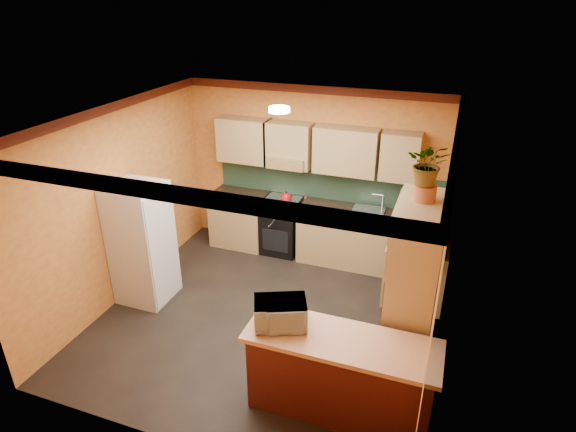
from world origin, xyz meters
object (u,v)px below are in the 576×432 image
object	(u,v)px
microwave	(280,313)
fridge	(142,243)
base_cabinets_back	(318,232)
breakfast_bar	(340,378)
stove	(282,226)
pantry	(412,292)

from	to	relation	value
microwave	fridge	bearing A→B (deg)	132.33
base_cabinets_back	microwave	world-z (taller)	microwave
base_cabinets_back	fridge	size ratio (longest dim) A/B	2.15
base_cabinets_back	microwave	distance (m)	3.08
fridge	breakfast_bar	size ratio (longest dim) A/B	0.94
stove	pantry	xyz separation A→B (m)	(2.28, -2.13, 0.59)
stove	pantry	bearing A→B (deg)	-42.99
fridge	breakfast_bar	distance (m)	3.27
stove	pantry	distance (m)	3.17
stove	fridge	bearing A→B (deg)	-125.01
fridge	microwave	distance (m)	2.67
pantry	breakfast_bar	world-z (taller)	pantry
fridge	stove	bearing A→B (deg)	54.99
breakfast_bar	microwave	distance (m)	0.90
pantry	microwave	distance (m)	1.46
pantry	breakfast_bar	bearing A→B (deg)	-122.59
breakfast_bar	stove	bearing A→B (deg)	120.20
base_cabinets_back	pantry	xyz separation A→B (m)	(1.65, -2.13, 0.61)
base_cabinets_back	microwave	bearing A→B (deg)	-80.95
fridge	microwave	bearing A→B (deg)	-24.34
fridge	base_cabinets_back	bearing A→B (deg)	44.10
pantry	microwave	world-z (taller)	pantry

